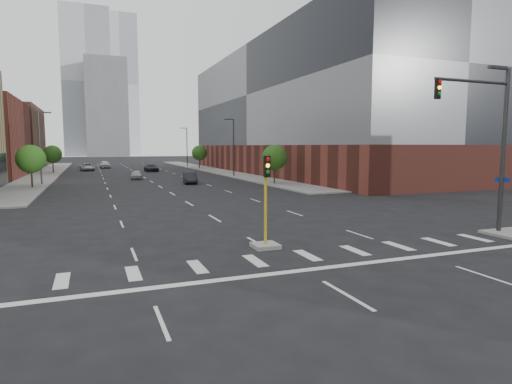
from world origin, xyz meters
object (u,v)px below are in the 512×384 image
car_deep_right (151,168)px  median_traffic_signal (266,228)px  car_distant (105,164)px  mast_arm_signal (493,131)px  car_mid_right (190,178)px  car_near_left (136,175)px  car_far_left (87,167)px

car_deep_right → median_traffic_signal: bearing=-98.0°
car_distant → median_traffic_signal: bearing=-89.6°
car_deep_right → mast_arm_signal: bearing=-87.0°
car_mid_right → car_deep_right: car_mid_right is taller
car_distant → car_deep_right: bearing=-67.6°
car_near_left → car_distant: size_ratio=0.79×
car_far_left → car_deep_right: size_ratio=1.08×
car_near_left → car_far_left: 27.15m
median_traffic_signal → car_distant: (-4.80, 81.12, -0.13)m
car_mid_right → car_distant: 45.74m
car_near_left → car_distant: car_distant is taller
mast_arm_signal → car_mid_right: 38.98m
median_traffic_signal → car_mid_right: (4.30, 36.29, -0.24)m
median_traffic_signal → car_deep_right: size_ratio=0.89×
car_far_left → median_traffic_signal: bearing=-89.2°
car_mid_right → car_distant: car_distant is taller
mast_arm_signal → car_distant: mast_arm_signal is taller
median_traffic_signal → car_mid_right: median_traffic_signal is taller
car_mid_right → car_deep_right: size_ratio=0.90×
mast_arm_signal → car_distant: (-17.41, 82.59, -4.80)m
car_mid_right → median_traffic_signal: bearing=-90.1°
car_near_left → car_distant: (-3.30, 34.97, 0.18)m
median_traffic_signal → car_distant: median_traffic_signal is taller
car_mid_right → car_far_left: 38.29m
median_traffic_signal → car_far_left: bearing=96.6°
mast_arm_signal → car_deep_right: size_ratio=1.83×
car_mid_right → car_deep_right: bearing=99.2°
car_near_left → car_mid_right: bearing=-55.2°
mast_arm_signal → car_far_left: size_ratio=1.69×
car_near_left → car_far_left: car_far_left is taller
median_traffic_signal → car_near_left: 46.18m
mast_arm_signal → car_near_left: (-14.11, 47.62, -4.98)m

